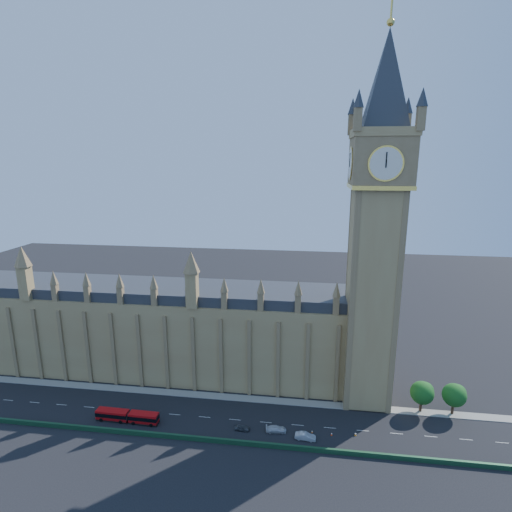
# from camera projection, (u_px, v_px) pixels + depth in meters

# --- Properties ---
(ground) EXTENTS (400.00, 400.00, 0.00)m
(ground) POSITION_uv_depth(u_px,v_px,m) (220.00, 418.00, 102.73)
(ground) COLOR black
(ground) RESTS_ON ground
(palace_westminster) EXTENTS (120.00, 20.00, 28.00)m
(palace_westminster) POSITION_uv_depth(u_px,v_px,m) (156.00, 328.00, 123.95)
(palace_westminster) COLOR #997A4A
(palace_westminster) RESTS_ON ground
(elizabeth_tower) EXTENTS (20.59, 20.59, 105.00)m
(elizabeth_tower) POSITION_uv_depth(u_px,v_px,m) (378.00, 203.00, 98.57)
(elizabeth_tower) COLOR #997A4A
(elizabeth_tower) RESTS_ON ground
(bridge_parapet) EXTENTS (160.00, 0.60, 1.20)m
(bridge_parapet) POSITION_uv_depth(u_px,v_px,m) (211.00, 440.00, 93.91)
(bridge_parapet) COLOR #1E4C2D
(bridge_parapet) RESTS_ON ground
(kerb_north) EXTENTS (160.00, 3.00, 0.16)m
(kerb_north) POSITION_uv_depth(u_px,v_px,m) (227.00, 397.00, 111.86)
(kerb_north) COLOR gray
(kerb_north) RESTS_ON ground
(tree_east_near) EXTENTS (6.00, 6.00, 8.50)m
(tree_east_near) POSITION_uv_depth(u_px,v_px,m) (423.00, 392.00, 104.34)
(tree_east_near) COLOR #382619
(tree_east_near) RESTS_ON ground
(tree_east_far) EXTENTS (6.00, 6.00, 8.50)m
(tree_east_far) POSITION_uv_depth(u_px,v_px,m) (455.00, 395.00, 103.29)
(tree_east_far) COLOR #382619
(tree_east_far) RESTS_ON ground
(red_bus) EXTENTS (16.35, 2.88, 2.77)m
(red_bus) POSITION_uv_depth(u_px,v_px,m) (127.00, 416.00, 101.25)
(red_bus) COLOR #BA0C0F
(red_bus) RESTS_ON ground
(car_grey) EXTENTS (3.80, 1.69, 1.27)m
(car_grey) POSITION_uv_depth(u_px,v_px,m) (242.00, 428.00, 98.11)
(car_grey) COLOR #43474B
(car_grey) RESTS_ON ground
(car_silver) EXTENTS (5.06, 2.12, 1.63)m
(car_silver) POSITION_uv_depth(u_px,v_px,m) (305.00, 436.00, 94.80)
(car_silver) COLOR #B6B8BF
(car_silver) RESTS_ON ground
(car_white) EXTENTS (5.23, 2.61, 1.46)m
(car_white) POSITION_uv_depth(u_px,v_px,m) (276.00, 429.00, 97.51)
(car_white) COLOR silver
(car_white) RESTS_ON ground
(cone_a) EXTENTS (0.56, 0.56, 0.67)m
(cone_a) POSITION_uv_depth(u_px,v_px,m) (332.00, 434.00, 96.30)
(cone_a) COLOR black
(cone_a) RESTS_ON ground
(cone_b) EXTENTS (0.44, 0.44, 0.63)m
(cone_b) POSITION_uv_depth(u_px,v_px,m) (312.00, 432.00, 97.18)
(cone_b) COLOR black
(cone_b) RESTS_ON ground
(cone_c) EXTENTS (0.61, 0.61, 0.78)m
(cone_c) POSITION_uv_depth(u_px,v_px,m) (273.00, 427.00, 98.74)
(cone_c) COLOR black
(cone_c) RESTS_ON ground
(cone_d) EXTENTS (0.52, 0.52, 0.78)m
(cone_d) POSITION_uv_depth(u_px,v_px,m) (355.00, 434.00, 96.23)
(cone_d) COLOR black
(cone_d) RESTS_ON ground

